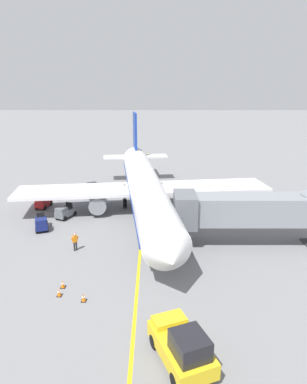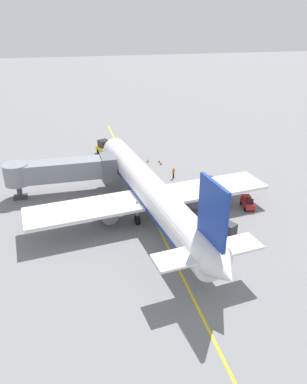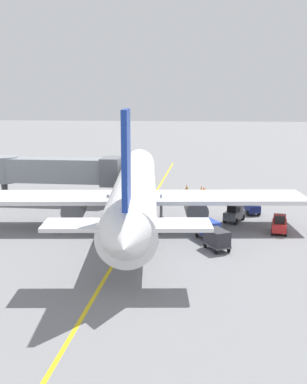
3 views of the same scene
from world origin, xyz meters
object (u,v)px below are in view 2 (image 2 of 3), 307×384
object	(u,v)px
parked_airliner	(150,191)
baggage_cart_front	(212,217)
ground_crew_wing_walker	(173,172)
baggage_tug_spare	(247,203)
pushback_tractor	(106,148)
baggage_tug_lead	(211,194)
jet_bridge	(62,170)
safety_cone_nose_left	(148,160)
safety_cone_nose_right	(161,163)
baggage_tug_trailing	(213,183)
safety_cone_wing_tip	(159,161)
baggage_cart_second_in_train	(227,228)

from	to	relation	value
parked_airliner	baggage_cart_front	world-z (taller)	parked_airliner
parked_airliner	ground_crew_wing_walker	xyz separation A→B (m)	(6.05, 10.13, -2.23)
baggage_tug_spare	pushback_tractor	bearing A→B (deg)	121.71
pushback_tractor	baggage_tug_lead	world-z (taller)	pushback_tractor
jet_bridge	baggage_tug_lead	distance (m)	20.67
jet_bridge	safety_cone_nose_left	size ratio (longest dim) A/B	25.38
pushback_tractor	ground_crew_wing_walker	world-z (taller)	pushback_tractor
parked_airliner	pushback_tractor	xyz separation A→B (m)	(-2.58, 23.18, -2.09)
parked_airliner	safety_cone_nose_right	xyz separation A→B (m)	(5.66, 16.08, -2.90)
jet_bridge	pushback_tractor	world-z (taller)	jet_bridge
baggage_tug_trailing	safety_cone_nose_right	world-z (taller)	baggage_tug_trailing
parked_airliner	baggage_tug_lead	world-z (taller)	parked_airliner
baggage_tug_trailing	baggage_cart_front	distance (m)	10.28
pushback_tractor	safety_cone_nose_left	xyz separation A→B (m)	(6.36, -5.44, -0.81)
baggage_tug_lead	baggage_tug_trailing	xyz separation A→B (m)	(1.64, 3.32, 0.00)
jet_bridge	pushback_tractor	size ratio (longest dim) A/B	3.06
baggage_tug_lead	safety_cone_nose_right	size ratio (longest dim) A/B	4.70
safety_cone_nose_right	safety_cone_wing_tip	world-z (taller)	same
baggage_tug_spare	jet_bridge	bearing A→B (deg)	156.24
parked_airliner	baggage_cart_front	size ratio (longest dim) A/B	13.04
jet_bridge	baggage_tug_spare	size ratio (longest dim) A/B	5.66
jet_bridge	ground_crew_wing_walker	world-z (taller)	jet_bridge
jet_bridge	baggage_tug_lead	size ratio (longest dim) A/B	5.40
parked_airliner	baggage_cart_second_in_train	distance (m)	10.17
baggage_cart_second_in_train	safety_cone_wing_tip	bearing A→B (deg)	93.85
pushback_tractor	baggage_tug_trailing	distance (m)	22.15
baggage_cart_second_in_train	safety_cone_nose_right	xyz separation A→B (m)	(-1.59, 22.84, -0.66)
baggage_cart_front	parked_airliner	bearing A→B (deg)	148.46
jet_bridge	safety_cone_wing_tip	xyz separation A→B (m)	(16.03, 8.37, -3.17)
parked_airliner	safety_cone_nose_left	world-z (taller)	parked_airliner
ground_crew_wing_walker	safety_cone_wing_tip	world-z (taller)	ground_crew_wing_walker
jet_bridge	ground_crew_wing_walker	size ratio (longest dim) A/B	8.86
jet_bridge	safety_cone_nose_left	distance (m)	17.08
baggage_tug_trailing	baggage_cart_second_in_train	size ratio (longest dim) A/B	0.96
baggage_tug_lead	baggage_tug_spare	world-z (taller)	same
baggage_tug_spare	baggage_cart_second_in_train	world-z (taller)	baggage_tug_spare
jet_bridge	baggage_cart_second_in_train	bearing A→B (deg)	-41.34
safety_cone_wing_tip	safety_cone_nose_left	bearing A→B (deg)	161.64
baggage_tug_trailing	safety_cone_nose_right	size ratio (longest dim) A/B	4.67
baggage_tug_trailing	baggage_cart_front	xyz separation A→B (m)	(-4.06, -9.44, 0.24)
baggage_tug_lead	baggage_cart_front	xyz separation A→B (m)	(-2.42, -6.12, 0.24)
safety_cone_nose_left	baggage_tug_trailing	bearing A→B (deg)	-60.96
pushback_tractor	jet_bridge	bearing A→B (deg)	-118.40
jet_bridge	ground_crew_wing_walker	xyz separation A→B (m)	(16.43, 1.38, -2.50)
parked_airliner	baggage_cart_second_in_train	xyz separation A→B (m)	(7.25, -6.76, -2.24)
baggage_tug_spare	safety_cone_nose_right	size ratio (longest dim) A/B	4.48
baggage_tug_spare	safety_cone_wing_tip	xyz separation A→B (m)	(-6.94, 18.48, -0.42)
baggage_tug_lead	baggage_cart_front	bearing A→B (deg)	-111.58
jet_bridge	baggage_tug_lead	xyz separation A→B (m)	(19.38, -6.66, -2.74)
baggage_tug_lead	parked_airliner	bearing A→B (deg)	-166.94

